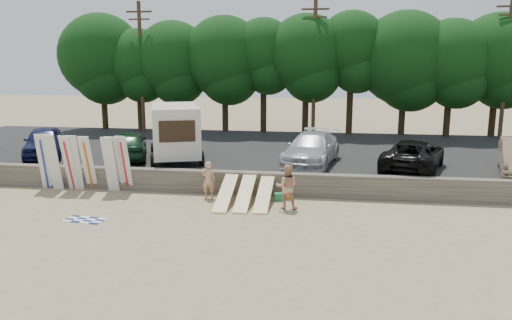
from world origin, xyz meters
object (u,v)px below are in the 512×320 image
(car_0, at_px, (44,142))
(car_1, at_px, (129,145))
(car_3, at_px, (413,155))
(cooler, at_px, (279,197))
(box_trailer, at_px, (175,130))
(beachgoer_a, at_px, (208,180))
(beachgoer_b, at_px, (287,187))
(car_2, at_px, (312,149))

(car_0, xyz_separation_m, car_1, (4.76, -0.07, -0.04))
(car_3, relative_size, cooler, 13.61)
(box_trailer, bearing_deg, car_0, 159.08)
(box_trailer, xyz_separation_m, car_1, (-2.55, 0.10, -0.84))
(beachgoer_a, height_order, cooler, beachgoer_a)
(box_trailer, xyz_separation_m, beachgoer_b, (6.11, -5.25, -1.39))
(car_1, relative_size, cooler, 11.52)
(car_0, xyz_separation_m, beachgoer_a, (10.01, -4.34, -0.69))
(box_trailer, relative_size, car_0, 1.07)
(car_1, relative_size, beachgoer_b, 2.45)
(car_3, bearing_deg, car_2, 9.22)
(cooler, bearing_deg, beachgoer_b, -81.10)
(car_0, bearing_deg, beachgoer_b, -46.59)
(box_trailer, xyz_separation_m, cooler, (5.68, -4.15, -2.12))
(cooler, bearing_deg, box_trailer, 131.73)
(car_2, distance_m, beachgoer_b, 5.48)
(car_3, xyz_separation_m, beachgoer_b, (-5.49, -4.73, -0.53))
(car_0, xyz_separation_m, beachgoer_b, (13.41, -5.42, -0.59))
(car_0, height_order, beachgoer_b, car_0)
(beachgoer_a, bearing_deg, car_1, -38.39)
(car_0, height_order, car_1, car_0)
(car_3, distance_m, beachgoer_a, 9.64)
(car_1, distance_m, beachgoer_a, 6.81)
(car_0, bearing_deg, beachgoer_a, -48.05)
(car_1, distance_m, cooler, 9.36)
(beachgoer_b, distance_m, cooler, 1.38)
(car_1, distance_m, car_2, 9.42)
(car_1, xyz_separation_m, beachgoer_a, (5.26, -4.28, -0.65))
(car_2, bearing_deg, car_0, -169.99)
(box_trailer, bearing_deg, car_1, 158.10)
(car_3, bearing_deg, beachgoer_b, 58.01)
(car_1, relative_size, car_2, 0.82)
(car_2, bearing_deg, car_3, 2.04)
(car_0, relative_size, car_1, 1.05)
(car_0, distance_m, car_1, 4.76)
(car_0, bearing_deg, car_2, -24.67)
(box_trailer, bearing_deg, cooler, -55.76)
(car_2, bearing_deg, beachgoer_a, -123.81)
(car_3, distance_m, beachgoer_b, 7.27)
(box_trailer, height_order, beachgoer_b, box_trailer)
(box_trailer, height_order, car_1, box_trailer)
(car_3, bearing_deg, car_1, 14.75)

